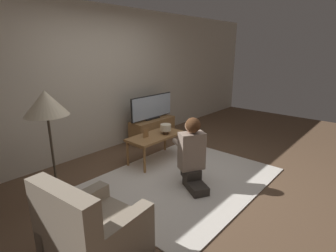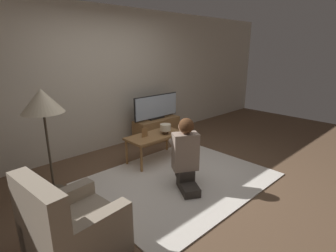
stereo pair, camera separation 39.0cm
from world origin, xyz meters
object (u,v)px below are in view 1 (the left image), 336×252
(person_kneeling, at_px, (192,152))
(table_lamp, at_px, (166,128))
(coffee_table, at_px, (156,138))
(floor_lamp, at_px, (46,107))
(tv, at_px, (152,107))
(armchair, at_px, (93,236))

(person_kneeling, xyz_separation_m, table_lamp, (0.45, 0.88, 0.06))
(coffee_table, distance_m, floor_lamp, 1.85)
(coffee_table, xyz_separation_m, table_lamp, (0.16, -0.09, 0.15))
(tv, bearing_deg, table_lamp, -122.82)
(person_kneeling, height_order, table_lamp, person_kneeling)
(tv, xyz_separation_m, person_kneeling, (-1.01, -1.75, -0.21))
(coffee_table, bearing_deg, person_kneeling, -106.71)
(floor_lamp, relative_size, armchair, 1.61)
(floor_lamp, bearing_deg, armchair, -103.37)
(armchair, bearing_deg, tv, -60.38)
(person_kneeling, relative_size, table_lamp, 5.45)
(floor_lamp, distance_m, armchair, 1.62)
(coffee_table, relative_size, floor_lamp, 0.71)
(floor_lamp, height_order, armchair, floor_lamp)
(tv, xyz_separation_m, floor_lamp, (-2.38, -0.61, 0.49))
(tv, xyz_separation_m, armchair, (-2.69, -1.91, -0.44))
(table_lamp, bearing_deg, armchair, -154.00)
(coffee_table, bearing_deg, floor_lamp, 174.10)
(tv, bearing_deg, coffee_table, -132.50)
(tv, height_order, floor_lamp, floor_lamp)
(armchair, distance_m, table_lamp, 2.39)
(tv, height_order, table_lamp, tv)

